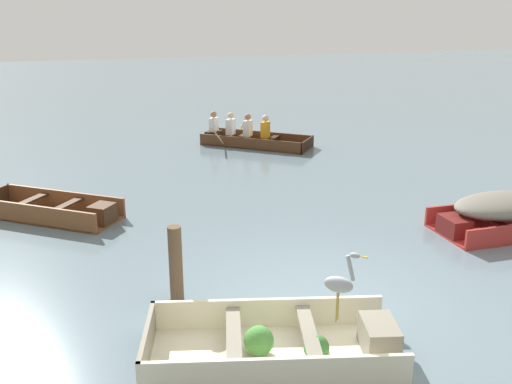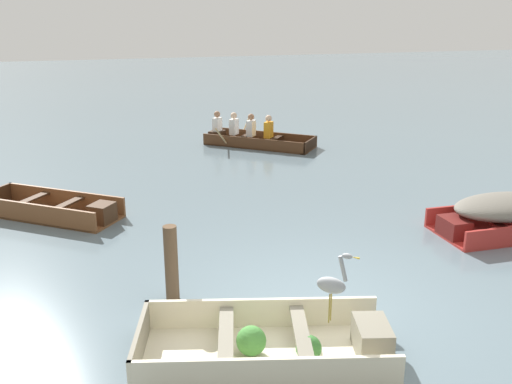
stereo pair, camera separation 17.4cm
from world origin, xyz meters
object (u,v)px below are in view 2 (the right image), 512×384
(skiff_wooden_brown_near_moored, at_px, (56,210))
(mooring_post, at_px, (171,263))
(skiff_red_mid_moored, at_px, (506,212))
(heron_on_dinghy, at_px, (333,283))
(rowboat_dark_varnish_with_crew, at_px, (252,137))
(dinghy_cream_foreground, at_px, (277,346))

(skiff_wooden_brown_near_moored, height_order, mooring_post, mooring_post)
(skiff_wooden_brown_near_moored, xyz_separation_m, skiff_red_mid_moored, (7.36, -3.05, 0.24))
(skiff_red_mid_moored, distance_m, heron_on_dinghy, 5.02)
(skiff_wooden_brown_near_moored, relative_size, heron_on_dinghy, 3.17)
(rowboat_dark_varnish_with_crew, bearing_deg, mooring_post, -113.26)
(skiff_red_mid_moored, height_order, rowboat_dark_varnish_with_crew, rowboat_dark_varnish_with_crew)
(skiff_wooden_brown_near_moored, bearing_deg, dinghy_cream_foreground, -65.84)
(skiff_wooden_brown_near_moored, relative_size, skiff_red_mid_moored, 1.09)
(dinghy_cream_foreground, relative_size, heron_on_dinghy, 3.53)
(skiff_wooden_brown_near_moored, xyz_separation_m, mooring_post, (1.56, -3.75, 0.38))
(skiff_red_mid_moored, xyz_separation_m, rowboat_dark_varnish_with_crew, (-2.24, 7.59, -0.15))
(dinghy_cream_foreground, xyz_separation_m, rowboat_dark_varnish_with_crew, (2.69, 9.96, 0.08))
(skiff_red_mid_moored, relative_size, heron_on_dinghy, 2.90)
(skiff_wooden_brown_near_moored, xyz_separation_m, heron_on_dinghy, (3.02, -5.51, 0.73))
(skiff_red_mid_moored, bearing_deg, heron_on_dinghy, -150.44)
(skiff_wooden_brown_near_moored, xyz_separation_m, rowboat_dark_varnish_with_crew, (5.12, 4.54, 0.09))
(dinghy_cream_foreground, xyz_separation_m, heron_on_dinghy, (0.59, -0.09, 0.72))
(rowboat_dark_varnish_with_crew, relative_size, heron_on_dinghy, 3.53)
(skiff_red_mid_moored, relative_size, mooring_post, 2.37)
(dinghy_cream_foreground, height_order, skiff_wooden_brown_near_moored, dinghy_cream_foreground)
(skiff_wooden_brown_near_moored, distance_m, heron_on_dinghy, 6.33)
(dinghy_cream_foreground, bearing_deg, rowboat_dark_varnish_with_crew, 74.89)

